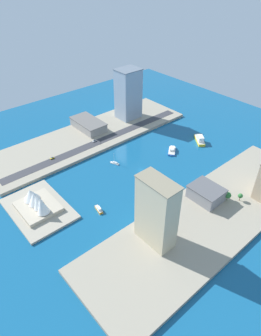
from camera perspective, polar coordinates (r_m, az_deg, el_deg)
ground_plane at (r=294.66m, az=1.92°, el=-0.35°), size 440.00×440.00×0.00m
quay_west at (r=253.22m, az=15.18°, el=-8.77°), size 70.00×240.00×3.10m
quay_east at (r=350.65m, az=-7.54°, el=6.15°), size 70.00×240.00×3.10m
peninsula_point at (r=262.54m, az=-17.13°, el=-7.43°), size 62.51×43.15×2.00m
road_strip at (r=335.91m, az=-5.69°, el=5.17°), size 10.96×228.00×0.15m
sailboat_small_white at (r=302.52m, az=-3.05°, el=0.95°), size 10.25×5.79×13.00m
catamaran_blue at (r=323.54m, az=7.92°, el=3.33°), size 16.07×17.85×4.31m
water_taxi_orange at (r=251.56m, az=-6.08°, el=-7.79°), size 11.87×4.94×3.93m
ferry_yellow_fast at (r=346.48m, az=13.08°, el=5.33°), size 23.32×20.30×8.15m
office_block_beige at (r=206.83m, az=4.95°, el=-8.46°), size 29.89×15.05×54.53m
carpark_squat_concrete at (r=360.90m, az=-8.05°, el=8.23°), size 45.54×24.43×10.17m
tower_tall_glass at (r=374.57m, az=-0.44°, el=13.94°), size 23.29×27.81×60.75m
warehouse_low_gray at (r=261.45m, az=14.21°, el=-4.68°), size 27.21×22.33×11.64m
taxi_yellow_cab at (r=314.45m, az=-14.71°, el=1.85°), size 2.06×4.32×1.52m
van_white at (r=335.07m, az=-6.90°, el=5.17°), size 1.98×4.48×1.67m
traffic_light_waterfront at (r=326.49m, az=-5.79°, el=5.05°), size 0.36×0.36×6.50m
opera_landmark at (r=258.42m, az=-17.47°, el=-6.22°), size 34.80×29.87×16.59m
park_tree_cluster at (r=266.02m, az=18.74°, el=-4.97°), size 11.79×12.54×8.28m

